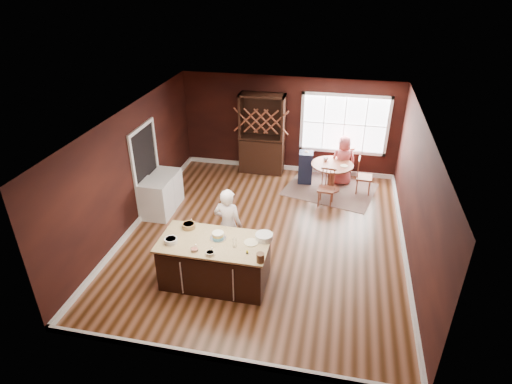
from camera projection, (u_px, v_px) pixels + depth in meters
room_shell at (265, 182)px, 8.87m from camera, size 7.00×7.00×7.00m
window at (344, 124)px, 11.50m from camera, size 2.36×0.10×1.66m
doorway at (146, 170)px, 10.08m from camera, size 0.08×1.26×2.13m
kitchen_island at (215, 262)px, 7.96m from camera, size 2.01×1.05×0.92m
dining_table at (332, 172)px, 11.15m from camera, size 1.08×1.08×0.75m
baker at (228, 225)px, 8.42m from camera, size 0.62×0.45×1.60m
layer_cake at (218, 235)px, 7.79m from camera, size 0.30×0.30×0.12m
bowl_blue at (171, 241)px, 7.67m from camera, size 0.24×0.24×0.09m
bowl_yellow at (189, 226)px, 8.10m from camera, size 0.25×0.25×0.10m
bowl_pink at (194, 250)px, 7.47m from camera, size 0.14×0.14×0.05m
bowl_olive at (210, 253)px, 7.37m from camera, size 0.16×0.16×0.06m
drinking_glass at (234, 243)px, 7.55m from camera, size 0.08×0.08×0.16m
dinner_plate at (251, 242)px, 7.69m from camera, size 0.26×0.26×0.02m
white_tub at (264, 237)px, 7.76m from camera, size 0.32×0.32×0.11m
stoneware_crock at (260, 258)px, 7.17m from camera, size 0.14×0.14×0.17m
toy_figurine at (247, 252)px, 7.39m from camera, size 0.04×0.04×0.07m
rug at (330, 189)px, 11.40m from camera, size 2.60×2.23×0.01m
chair_east at (364, 176)px, 11.03m from camera, size 0.41×0.43×0.98m
chair_south at (326, 188)px, 10.49m from camera, size 0.43×0.41×0.95m
chair_north at (344, 162)px, 11.81m from camera, size 0.53×0.53×0.94m
seated_woman at (343, 160)px, 11.41m from camera, size 0.73×0.55×1.36m
high_chair at (305, 167)px, 11.57m from camera, size 0.40×0.40×0.92m
toddler at (305, 154)px, 11.45m from camera, size 0.18×0.14×0.26m
table_plate at (344, 166)px, 10.93m from camera, size 0.20×0.20×0.01m
table_cup at (326, 159)px, 11.21m from camera, size 0.15×0.15×0.10m
hutch at (262, 134)px, 11.86m from camera, size 1.23×0.51×2.26m
washer at (157, 199)px, 10.01m from camera, size 0.63×0.61×0.92m
dryer at (167, 187)px, 10.57m from camera, size 0.60×0.59×0.88m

